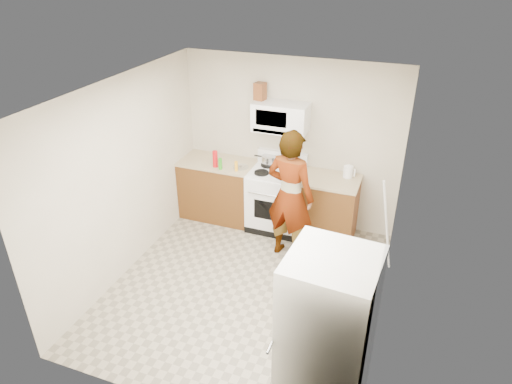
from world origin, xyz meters
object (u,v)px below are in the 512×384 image
at_px(microwave, 281,117).
at_px(kettle, 348,172).
at_px(person, 290,196).
at_px(gas_range, 276,198).
at_px(fridge, 326,341).
at_px(saucepan, 269,160).

xyz_separation_m(microwave, kettle, (0.99, 0.03, -0.68)).
bearing_deg(person, microwave, -50.18).
height_order(microwave, kettle, microwave).
relative_size(gas_range, microwave, 1.49).
distance_m(gas_range, fridge, 3.17).
relative_size(microwave, fridge, 0.45).
xyz_separation_m(kettle, saucepan, (-1.18, 0.02, -0.01)).
bearing_deg(kettle, person, -106.46).
height_order(microwave, fridge, microwave).
bearing_deg(person, saucepan, -41.92).
bearing_deg(kettle, saucepan, -159.56).
bearing_deg(gas_range, kettle, 8.86).
height_order(microwave, person, microwave).
height_order(gas_range, microwave, microwave).
bearing_deg(saucepan, gas_range, -43.40).
height_order(fridge, saucepan, fridge).
relative_size(gas_range, person, 0.62).
distance_m(person, saucepan, 0.99).
bearing_deg(gas_range, microwave, 90.00).
relative_size(gas_range, saucepan, 5.50).
distance_m(fridge, saucepan, 3.39).
bearing_deg(fridge, kettle, 101.25).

